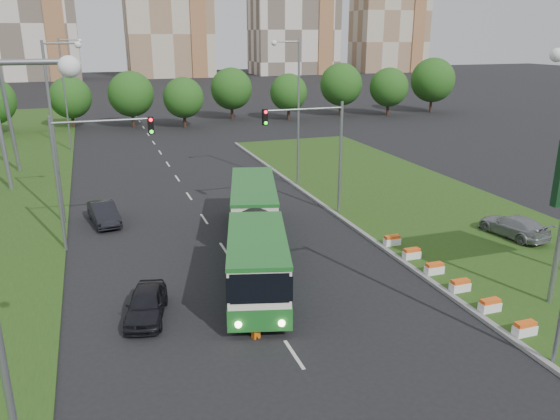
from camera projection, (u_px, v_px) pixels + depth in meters
name	position (u px, v px, depth m)	size (l,w,h in m)	color
ground	(308.00, 283.00, 28.35)	(360.00, 360.00, 0.00)	black
grass_median	(433.00, 212.00, 39.57)	(14.00, 60.00, 0.15)	#234614
median_kerb	(346.00, 222.00, 37.40)	(0.30, 60.00, 0.18)	gray
lane_markings	(185.00, 190.00, 45.40)	(0.20, 100.00, 0.01)	beige
flower_planters	(447.00, 277.00, 28.04)	(1.10, 11.50, 0.60)	white
traffic_mast_median	(319.00, 142.00, 37.19)	(5.76, 0.32, 8.00)	gray
traffic_mast_left	(85.00, 161.00, 31.57)	(5.76, 0.32, 8.00)	gray
street_lamps	(207.00, 139.00, 34.57)	(36.00, 60.00, 12.00)	gray
tree_line	(231.00, 91.00, 79.56)	(120.00, 8.00, 9.00)	#1D4D14
midrise_east	(390.00, 11.00, 185.16)	(24.00, 14.00, 40.00)	beige
articulated_bus	(251.00, 230.00, 30.80)	(2.75, 17.62, 2.90)	white
car_left_near	(146.00, 304.00, 24.68)	(1.64, 4.08, 1.39)	black
car_left_far	(104.00, 213.00, 37.08)	(1.55, 4.44, 1.46)	black
car_median	(514.00, 226.00, 34.33)	(1.90, 4.67, 1.35)	gray
pedestrian	(259.00, 307.00, 23.97)	(0.65, 0.43, 1.78)	gray
shopping_trolley	(256.00, 332.00, 23.15)	(0.31, 0.33, 0.53)	#E35E0B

